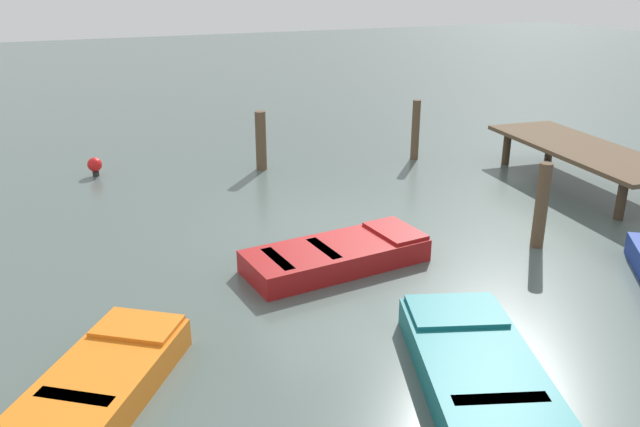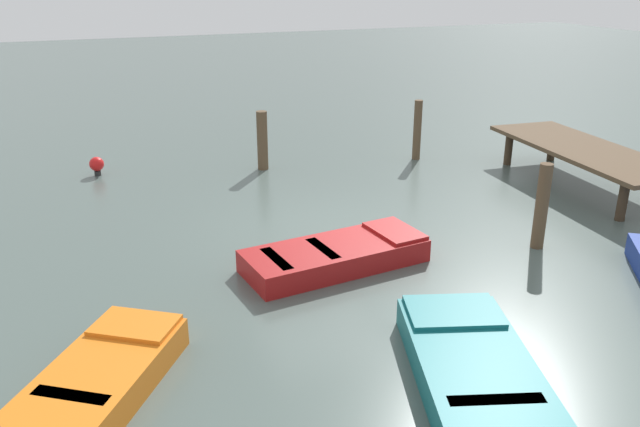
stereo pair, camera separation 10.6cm
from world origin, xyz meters
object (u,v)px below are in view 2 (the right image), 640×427
mooring_piling_center (417,130)px  rowboat_red (336,255)px  marker_buoy (97,165)px  mooring_piling_mid_left (262,141)px  rowboat_teal (486,394)px  rowboat_orange (86,394)px  mooring_piling_near_right (542,206)px  dock_segment (585,152)px

mooring_piling_center → rowboat_red: bearing=-40.8°
marker_buoy → mooring_piling_mid_left: bearing=75.9°
rowboat_teal → rowboat_orange: same height
mooring_piling_near_right → mooring_piling_mid_left: bearing=-153.9°
dock_segment → marker_buoy: bearing=-111.1°
rowboat_teal → mooring_piling_mid_left: (-10.39, 0.44, 0.54)m
rowboat_orange → marker_buoy: marker_buoy is taller
mooring_piling_mid_left → rowboat_red: bearing=-5.0°
mooring_piling_center → marker_buoy: (-1.67, -8.22, -0.52)m
mooring_piling_near_right → dock_segment: bearing=127.1°
rowboat_red → marker_buoy: bearing=109.8°
rowboat_red → rowboat_orange: same height
rowboat_orange → mooring_piling_near_right: (-1.90, 8.15, 0.60)m
dock_segment → marker_buoy: 11.93m
dock_segment → marker_buoy: (-5.21, -10.72, -0.56)m
mooring_piling_mid_left → mooring_piling_near_right: 7.50m
mooring_piling_mid_left → mooring_piling_near_right: mooring_piling_near_right is taller
rowboat_red → mooring_piling_near_right: 3.93m
dock_segment → rowboat_red: size_ratio=1.64×
dock_segment → rowboat_orange: 12.36m
rowboat_red → rowboat_teal: 4.30m
rowboat_red → mooring_piling_center: bearing=42.6°
dock_segment → mooring_piling_mid_left: (-4.19, -6.67, -0.08)m
marker_buoy → dock_segment: bearing=64.1°
rowboat_teal → mooring_piling_near_right: (-3.65, 3.74, 0.60)m
rowboat_teal → mooring_piling_center: (-9.74, 4.61, 0.59)m
rowboat_red → rowboat_orange: 5.01m
rowboat_red → mooring_piling_mid_left: (-6.09, 0.53, 0.54)m
rowboat_red → rowboat_orange: (2.54, -4.31, -0.00)m
mooring_piling_near_right → marker_buoy: 10.70m
mooring_piling_near_right → mooring_piling_center: size_ratio=1.01×
dock_segment → mooring_piling_near_right: 4.22m
rowboat_red → mooring_piling_mid_left: mooring_piling_mid_left is taller
rowboat_red → rowboat_orange: size_ratio=0.99×
rowboat_red → mooring_piling_near_right: bearing=-16.1°
rowboat_red → mooring_piling_center: size_ratio=2.06×
rowboat_teal → marker_buoy: size_ratio=9.19×
rowboat_teal → mooring_piling_mid_left: bearing=15.9°
mooring_piling_mid_left → marker_buoy: mooring_piling_mid_left is taller
dock_segment → rowboat_orange: bearing=-64.1°
dock_segment → rowboat_teal: 9.45m
rowboat_orange → mooring_piling_center: 12.05m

